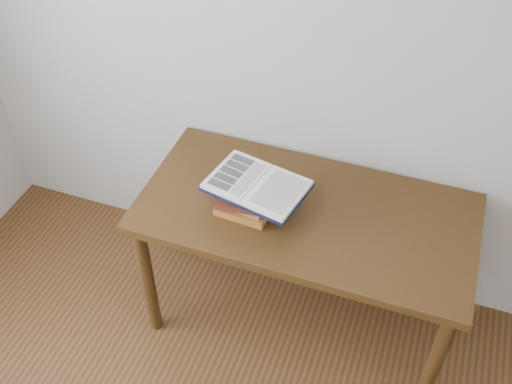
% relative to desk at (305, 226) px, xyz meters
% --- Properties ---
extents(room_shell, '(3.54, 3.54, 2.62)m').
position_rel_desk_xyz_m(room_shell, '(-0.16, -1.37, 0.97)').
color(room_shell, '#B5B2AC').
rests_on(room_shell, ground).
extents(desk, '(1.40, 0.70, 0.75)m').
position_rel_desk_xyz_m(desk, '(0.00, 0.00, 0.00)').
color(desk, '#432710').
rests_on(desk, ground).
extents(book_stack, '(0.24, 0.19, 0.12)m').
position_rel_desk_xyz_m(book_stack, '(-0.24, -0.08, 0.16)').
color(book_stack, '#965522').
rests_on(book_stack, desk).
extents(open_book, '(0.43, 0.34, 0.03)m').
position_rel_desk_xyz_m(open_book, '(-0.20, -0.06, 0.23)').
color(open_book, black).
rests_on(open_book, book_stack).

